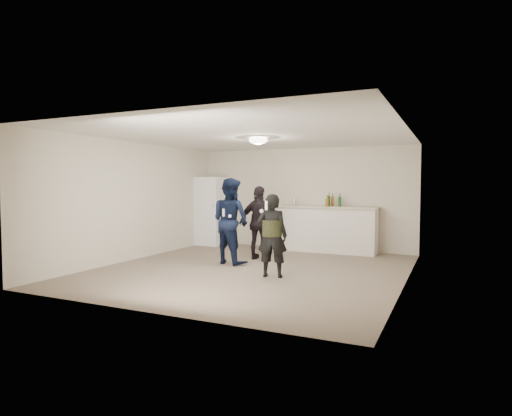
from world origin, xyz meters
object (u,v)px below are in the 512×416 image
at_px(woman, 272,235).
at_px(counter, 321,230).
at_px(fridge, 211,211).
at_px(shaker, 295,202).
at_px(man, 230,221).
at_px(spectator, 260,223).

bearing_deg(woman, counter, -99.88).
xyz_separation_m(fridge, shaker, (2.35, 0.00, 0.28)).
relative_size(man, spectator, 1.10).
distance_m(counter, shaker, 0.91).
xyz_separation_m(shaker, man, (-0.59, -2.21, -0.31)).
bearing_deg(fridge, shaker, 0.04).
distance_m(counter, spectator, 1.86).
height_order(counter, man, man).
bearing_deg(man, fridge, -34.38).
bearing_deg(shaker, spectator, -98.65).
distance_m(woman, spectator, 1.75).
relative_size(counter, spectator, 1.66).
distance_m(shaker, woman, 3.15).
relative_size(counter, man, 1.51).
height_order(counter, woman, woman).
relative_size(fridge, shaker, 10.59).
relative_size(counter, woman, 1.80).
relative_size(fridge, man, 1.04).
height_order(fridge, shaker, fridge).
bearing_deg(man, woman, 163.38).
bearing_deg(counter, shaker, -173.89).
height_order(man, spectator, man).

